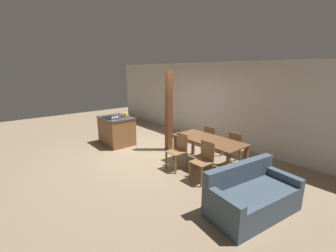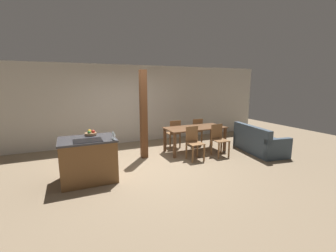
{
  "view_description": "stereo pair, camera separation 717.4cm",
  "coord_description": "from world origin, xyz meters",
  "px_view_note": "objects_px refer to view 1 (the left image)",
  "views": [
    {
      "loc": [
        5.19,
        -3.63,
        2.46
      ],
      "look_at": [
        0.6,
        0.2,
        0.95
      ],
      "focal_mm": 24.0,
      "sensor_mm": 36.0,
      "label": 1
    },
    {
      "loc": [
        -1.8,
        -5.2,
        2.07
      ],
      "look_at": [
        0.6,
        0.2,
        0.95
      ],
      "focal_mm": 24.0,
      "sensor_mm": 36.0,
      "label": 2
    }
  ],
  "objects_px": {
    "wine_glass_far": "(117,117)",
    "dining_chair_near_right": "(204,160)",
    "wine_glass_middle": "(115,117)",
    "dining_table": "(208,143)",
    "couch": "(252,197)",
    "timber_post": "(169,112)",
    "dining_chair_far_right": "(237,148)",
    "dining_chair_far_left": "(212,140)",
    "fruit_bowl": "(125,115)",
    "wine_glass_near": "(112,117)",
    "dining_chair_near_left": "(178,150)",
    "kitchen_island": "(117,131)"
  },
  "relations": [
    {
      "from": "wine_glass_far",
      "to": "dining_chair_near_right",
      "type": "bearing_deg",
      "value": 8.86
    },
    {
      "from": "wine_glass_middle",
      "to": "dining_chair_near_right",
      "type": "height_order",
      "value": "wine_glass_middle"
    },
    {
      "from": "dining_table",
      "to": "dining_chair_near_right",
      "type": "distance_m",
      "value": 0.79
    },
    {
      "from": "wine_glass_far",
      "to": "couch",
      "type": "bearing_deg",
      "value": 3.32
    },
    {
      "from": "dining_table",
      "to": "timber_post",
      "type": "height_order",
      "value": "timber_post"
    },
    {
      "from": "wine_glass_far",
      "to": "dining_chair_far_right",
      "type": "xyz_separation_m",
      "value": [
        3.11,
        1.78,
        -0.56
      ]
    },
    {
      "from": "timber_post",
      "to": "dining_chair_near_right",
      "type": "bearing_deg",
      "value": -19.01
    },
    {
      "from": "dining_table",
      "to": "dining_chair_far_left",
      "type": "xyz_separation_m",
      "value": [
        -0.42,
        0.65,
        -0.17
      ]
    },
    {
      "from": "wine_glass_middle",
      "to": "dining_chair_far_right",
      "type": "bearing_deg",
      "value": 30.91
    },
    {
      "from": "fruit_bowl",
      "to": "couch",
      "type": "xyz_separation_m",
      "value": [
        4.83,
        -0.24,
        -0.69
      ]
    },
    {
      "from": "wine_glass_near",
      "to": "dining_chair_far_right",
      "type": "height_order",
      "value": "wine_glass_near"
    },
    {
      "from": "dining_chair_near_left",
      "to": "dining_chair_far_left",
      "type": "height_order",
      "value": "same"
    },
    {
      "from": "dining_chair_far_right",
      "to": "timber_post",
      "type": "distance_m",
      "value": 2.25
    },
    {
      "from": "dining_table",
      "to": "dining_chair_near_left",
      "type": "bearing_deg",
      "value": -122.73
    },
    {
      "from": "wine_glass_near",
      "to": "timber_post",
      "type": "relative_size",
      "value": 0.06
    },
    {
      "from": "wine_glass_middle",
      "to": "dining_chair_near_left",
      "type": "height_order",
      "value": "wine_glass_middle"
    },
    {
      "from": "wine_glass_far",
      "to": "kitchen_island",
      "type": "bearing_deg",
      "value": 157.08
    },
    {
      "from": "couch",
      "to": "wine_glass_far",
      "type": "bearing_deg",
      "value": 101.72
    },
    {
      "from": "dining_chair_far_right",
      "to": "timber_post",
      "type": "xyz_separation_m",
      "value": [
        -2.04,
        -0.59,
        0.73
      ]
    },
    {
      "from": "dining_chair_far_left",
      "to": "timber_post",
      "type": "relative_size",
      "value": 0.37
    },
    {
      "from": "dining_chair_near_left",
      "to": "dining_chair_far_left",
      "type": "xyz_separation_m",
      "value": [
        0.0,
        1.3,
        0.0
      ]
    },
    {
      "from": "dining_chair_near_left",
      "to": "couch",
      "type": "relative_size",
      "value": 0.52
    },
    {
      "from": "timber_post",
      "to": "dining_chair_far_left",
      "type": "bearing_deg",
      "value": 26.22
    },
    {
      "from": "dining_table",
      "to": "couch",
      "type": "relative_size",
      "value": 1.06
    },
    {
      "from": "wine_glass_middle",
      "to": "dining_table",
      "type": "bearing_deg",
      "value": 24.24
    },
    {
      "from": "dining_chair_far_right",
      "to": "wine_glass_near",
      "type": "bearing_deg",
      "value": 31.95
    },
    {
      "from": "kitchen_island",
      "to": "fruit_bowl",
      "type": "bearing_deg",
      "value": 70.07
    },
    {
      "from": "dining_table",
      "to": "dining_chair_far_left",
      "type": "bearing_deg",
      "value": 122.73
    },
    {
      "from": "dining_chair_near_left",
      "to": "couch",
      "type": "height_order",
      "value": "dining_chair_near_left"
    },
    {
      "from": "wine_glass_middle",
      "to": "dining_chair_far_left",
      "type": "bearing_deg",
      "value": 39.31
    },
    {
      "from": "wine_glass_near",
      "to": "dining_chair_near_right",
      "type": "bearing_deg",
      "value": 11.63
    },
    {
      "from": "wine_glass_near",
      "to": "wine_glass_middle",
      "type": "relative_size",
      "value": 1.0
    },
    {
      "from": "wine_glass_near",
      "to": "dining_chair_near_left",
      "type": "bearing_deg",
      "value": 15.71
    },
    {
      "from": "timber_post",
      "to": "dining_table",
      "type": "bearing_deg",
      "value": -1.92
    },
    {
      "from": "couch",
      "to": "timber_post",
      "type": "bearing_deg",
      "value": 82.95
    },
    {
      "from": "wine_glass_middle",
      "to": "dining_chair_near_left",
      "type": "relative_size",
      "value": 0.17
    },
    {
      "from": "dining_table",
      "to": "dining_chair_near_left",
      "type": "relative_size",
      "value": 2.04
    },
    {
      "from": "kitchen_island",
      "to": "wine_glass_middle",
      "type": "distance_m",
      "value": 0.82
    },
    {
      "from": "wine_glass_middle",
      "to": "dining_chair_near_left",
      "type": "distance_m",
      "value": 2.41
    },
    {
      "from": "dining_chair_far_left",
      "to": "couch",
      "type": "height_order",
      "value": "dining_chair_far_left"
    },
    {
      "from": "dining_chair_near_left",
      "to": "dining_chair_far_right",
      "type": "relative_size",
      "value": 1.0
    },
    {
      "from": "kitchen_island",
      "to": "wine_glass_far",
      "type": "distance_m",
      "value": 0.8
    },
    {
      "from": "kitchen_island",
      "to": "dining_chair_far_left",
      "type": "height_order",
      "value": "kitchen_island"
    },
    {
      "from": "wine_glass_near",
      "to": "dining_chair_far_right",
      "type": "relative_size",
      "value": 0.17
    },
    {
      "from": "dining_chair_near_right",
      "to": "dining_chair_far_left",
      "type": "relative_size",
      "value": 1.0
    },
    {
      "from": "kitchen_island",
      "to": "fruit_bowl",
      "type": "distance_m",
      "value": 0.59
    },
    {
      "from": "dining_chair_near_right",
      "to": "couch",
      "type": "height_order",
      "value": "dining_chair_near_right"
    },
    {
      "from": "fruit_bowl",
      "to": "dining_table",
      "type": "relative_size",
      "value": 0.14
    },
    {
      "from": "timber_post",
      "to": "dining_chair_far_right",
      "type": "bearing_deg",
      "value": 16.23
    },
    {
      "from": "wine_glass_far",
      "to": "dining_chair_near_left",
      "type": "xyz_separation_m",
      "value": [
        2.27,
        0.48,
        -0.56
      ]
    }
  ]
}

